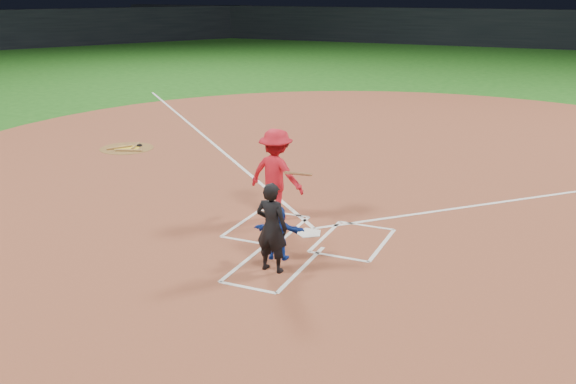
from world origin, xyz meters
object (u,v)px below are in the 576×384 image
at_px(on_deck_circle, 127,148).
at_px(catcher, 278,232).
at_px(batter_at_plate, 276,174).
at_px(home_plate, 309,233).
at_px(umpire, 272,227).

distance_m(on_deck_circle, catcher, 10.09).
relative_size(on_deck_circle, catcher, 1.61).
relative_size(catcher, batter_at_plate, 0.52).
distance_m(on_deck_circle, batter_at_plate, 8.21).
bearing_deg(catcher, home_plate, -104.53).
height_order(on_deck_circle, catcher, catcher).
height_order(on_deck_circle, batter_at_plate, batter_at_plate).
xyz_separation_m(on_deck_circle, catcher, (8.10, -5.99, 0.52)).
relative_size(home_plate, on_deck_circle, 0.35).
distance_m(umpire, batter_at_plate, 2.80).
distance_m(home_plate, umpire, 2.14).
bearing_deg(catcher, umpire, 89.72).
xyz_separation_m(catcher, umpire, (0.12, -0.53, 0.31)).
xyz_separation_m(umpire, batter_at_plate, (-1.10, 2.57, 0.18)).
height_order(on_deck_circle, umpire, umpire).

